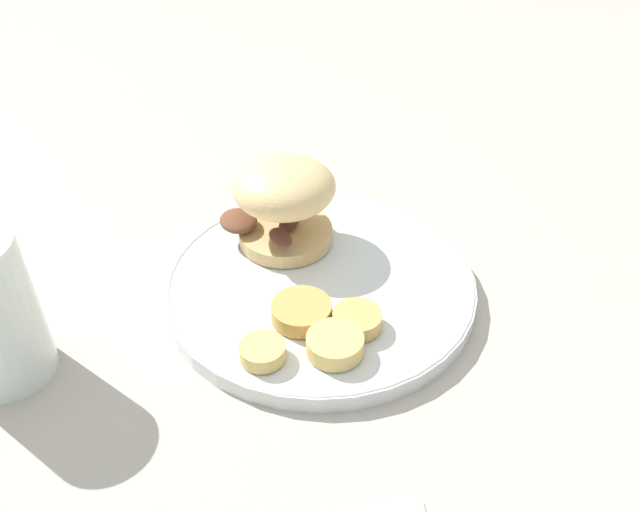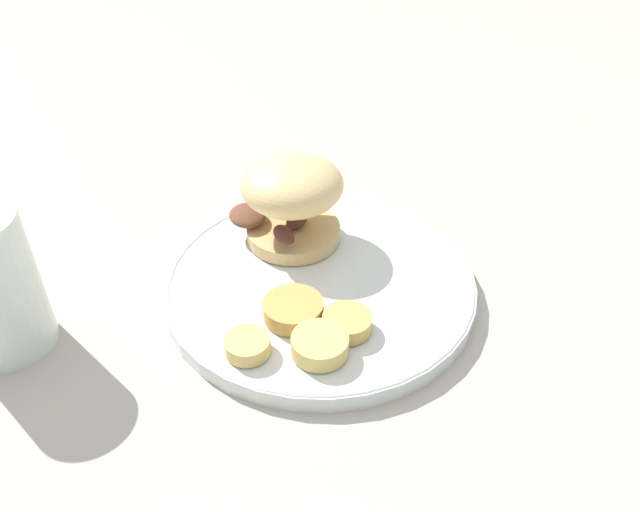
{
  "view_description": "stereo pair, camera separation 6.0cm",
  "coord_description": "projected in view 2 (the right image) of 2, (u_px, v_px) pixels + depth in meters",
  "views": [
    {
      "loc": [
        0.33,
        0.34,
        0.41
      ],
      "look_at": [
        0.0,
        0.0,
        0.04
      ],
      "focal_mm": 35.0,
      "sensor_mm": 36.0,
      "label": 1
    },
    {
      "loc": [
        0.28,
        0.38,
        0.41
      ],
      "look_at": [
        0.0,
        0.0,
        0.04
      ],
      "focal_mm": 35.0,
      "sensor_mm": 36.0,
      "label": 2
    }
  ],
  "objects": [
    {
      "name": "dinner_plate",
      "position": [
        320.0,
        283.0,
        0.62
      ],
      "size": [
        0.3,
        0.3,
        0.02
      ],
      "color": "silver",
      "rests_on": "ground_plane"
    },
    {
      "name": "sandwich",
      "position": [
        290.0,
        196.0,
        0.63
      ],
      "size": [
        0.11,
        0.12,
        0.09
      ],
      "color": "tan",
      "rests_on": "dinner_plate"
    },
    {
      "name": "potato_round_3",
      "position": [
        320.0,
        345.0,
        0.53
      ],
      "size": [
        0.05,
        0.05,
        0.02
      ],
      "primitive_type": "cylinder",
      "color": "#DBB766",
      "rests_on": "dinner_plate"
    },
    {
      "name": "ground_plane",
      "position": [
        320.0,
        290.0,
        0.62
      ],
      "size": [
        4.0,
        4.0,
        0.0
      ],
      "primitive_type": "plane",
      "color": "#B2A899"
    },
    {
      "name": "potato_round_2",
      "position": [
        347.0,
        323.0,
        0.55
      ],
      "size": [
        0.04,
        0.04,
        0.01
      ],
      "primitive_type": "cylinder",
      "color": "tan",
      "rests_on": "dinner_plate"
    },
    {
      "name": "potato_round_0",
      "position": [
        293.0,
        309.0,
        0.56
      ],
      "size": [
        0.05,
        0.05,
        0.02
      ],
      "primitive_type": "cylinder",
      "color": "tan",
      "rests_on": "dinner_plate"
    },
    {
      "name": "potato_round_1",
      "position": [
        248.0,
        345.0,
        0.53
      ],
      "size": [
        0.04,
        0.04,
        0.01
      ],
      "primitive_type": "cylinder",
      "color": "#DBB766",
      "rests_on": "dinner_plate"
    }
  ]
}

